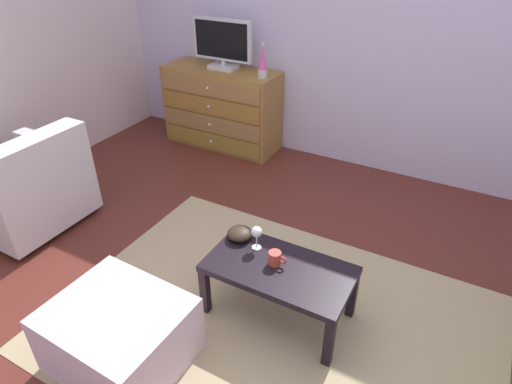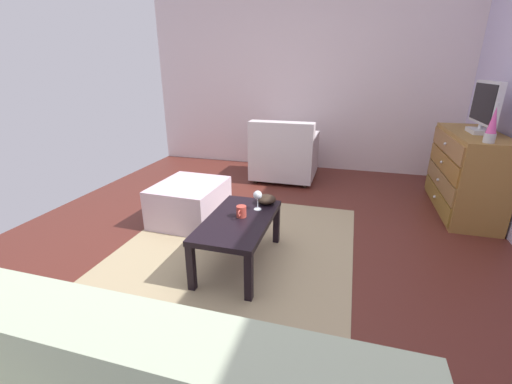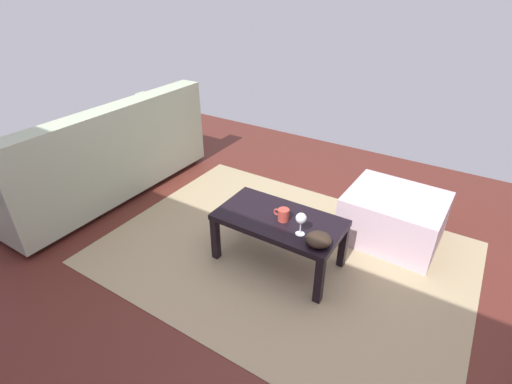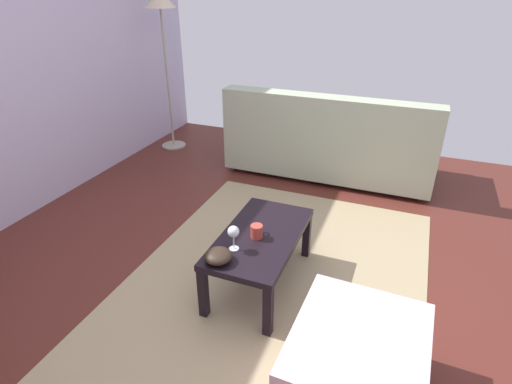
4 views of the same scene
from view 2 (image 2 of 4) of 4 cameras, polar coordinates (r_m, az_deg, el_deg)
The scene contains 12 objects.
ground_plane at distance 2.81m, azimuth 0.44°, elevation -10.74°, with size 5.96×4.73×0.05m, color #55231C.
wall_plain_left at distance 5.10m, azimuth 9.27°, elevation 19.04°, with size 0.12×4.73×2.66m, color silver.
area_rug at distance 2.69m, azimuth -4.93°, elevation -11.68°, with size 2.60×1.90×0.01m, color tan.
dresser at distance 4.06m, azimuth 32.19°, elevation 2.78°, with size 1.22×0.49×0.83m.
tv at distance 3.93m, azimuth 34.47°, elevation 11.95°, with size 0.64×0.18×0.48m.
lava_lamp at distance 3.46m, azimuth 35.35°, elevation 9.26°, with size 0.09×0.09×0.33m.
coffee_table at distance 2.51m, azimuth -2.98°, elevation -5.62°, with size 0.87×0.46×0.38m.
wine_glass at distance 2.60m, azimuth 0.28°, elevation -0.64°, with size 0.07×0.07×0.16m.
mug at distance 2.50m, azimuth -2.54°, elevation -3.35°, with size 0.11×0.08×0.08m.
bowl_decorative at distance 2.75m, azimuth 1.75°, elevation -1.25°, with size 0.16×0.16×0.07m, color #2F2218.
armchair at distance 4.51m, azimuth 4.92°, elevation 6.34°, with size 0.80×0.81×0.81m.
ottoman at distance 3.35m, azimuth -11.21°, elevation -1.72°, with size 0.70×0.60×0.38m, color beige.
Camera 2 is at (2.32, 0.64, 1.43)m, focal length 23.44 mm.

